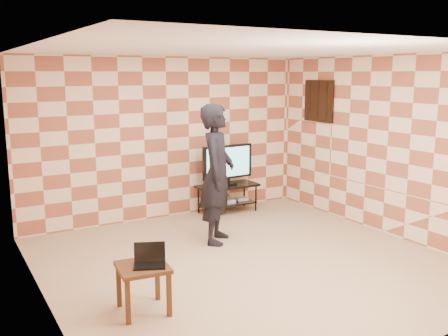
{
  "coord_description": "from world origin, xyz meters",
  "views": [
    {
      "loc": [
        -3.37,
        -5.18,
        2.41
      ],
      "look_at": [
        0.0,
        0.6,
        1.15
      ],
      "focal_mm": 40.0,
      "sensor_mm": 36.0,
      "label": 1
    }
  ],
  "objects_px": {
    "side_table": "(143,274)",
    "tv": "(228,163)",
    "tv_stand": "(227,192)",
    "person": "(217,174)"
  },
  "relations": [
    {
      "from": "side_table",
      "to": "tv",
      "type": "bearing_deg",
      "value": 46.46
    },
    {
      "from": "tv_stand",
      "to": "side_table",
      "type": "bearing_deg",
      "value": -133.51
    },
    {
      "from": "tv_stand",
      "to": "person",
      "type": "relative_size",
      "value": 0.54
    },
    {
      "from": "side_table",
      "to": "person",
      "type": "distance_m",
      "value": 2.39
    },
    {
      "from": "tv",
      "to": "person",
      "type": "xyz_separation_m",
      "value": [
        -0.92,
        -1.27,
        0.11
      ]
    },
    {
      "from": "tv_stand",
      "to": "side_table",
      "type": "xyz_separation_m",
      "value": [
        -2.66,
        -2.8,
        0.04
      ]
    },
    {
      "from": "tv_stand",
      "to": "person",
      "type": "bearing_deg",
      "value": -126.03
    },
    {
      "from": "tv",
      "to": "person",
      "type": "height_order",
      "value": "person"
    },
    {
      "from": "tv",
      "to": "side_table",
      "type": "height_order",
      "value": "tv"
    },
    {
      "from": "tv_stand",
      "to": "tv",
      "type": "xyz_separation_m",
      "value": [
        -0.0,
        -0.0,
        0.52
      ]
    }
  ]
}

